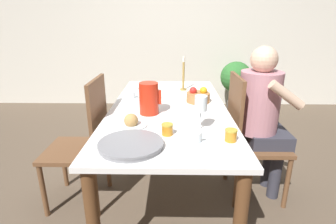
{
  "coord_description": "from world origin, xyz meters",
  "views": [
    {
      "loc": [
        0.03,
        -1.88,
        1.34
      ],
      "look_at": [
        0.0,
        -0.26,
        0.77
      ],
      "focal_mm": 28.0,
      "sensor_mm": 36.0,
      "label": 1
    }
  ],
  "objects_px": {
    "teacup_near_person": "(195,138)",
    "candlestick_tall": "(183,77)",
    "serving_tray": "(131,145)",
    "fruit_bowl": "(198,96)",
    "chair_person_side": "(248,136)",
    "teacup_across": "(131,96)",
    "wine_glass_water": "(201,105)",
    "bread_plate": "(131,123)",
    "jam_jar_amber": "(167,129)",
    "red_pitcher": "(149,98)",
    "potted_plant": "(236,79)",
    "chair_opposite": "(85,142)",
    "person_seated": "(263,111)",
    "jam_jar_red": "(231,135)"
  },
  "relations": [
    {
      "from": "teacup_near_person",
      "to": "candlestick_tall",
      "type": "height_order",
      "value": "candlestick_tall"
    },
    {
      "from": "teacup_near_person",
      "to": "serving_tray",
      "type": "distance_m",
      "value": 0.34
    },
    {
      "from": "fruit_bowl",
      "to": "candlestick_tall",
      "type": "relative_size",
      "value": 0.59
    },
    {
      "from": "chair_person_side",
      "to": "teacup_across",
      "type": "bearing_deg",
      "value": -105.46
    },
    {
      "from": "wine_glass_water",
      "to": "bread_plate",
      "type": "distance_m",
      "value": 0.44
    },
    {
      "from": "teacup_across",
      "to": "jam_jar_amber",
      "type": "distance_m",
      "value": 0.8
    },
    {
      "from": "red_pitcher",
      "to": "fruit_bowl",
      "type": "xyz_separation_m",
      "value": [
        0.37,
        0.28,
        -0.07
      ]
    },
    {
      "from": "potted_plant",
      "to": "candlestick_tall",
      "type": "bearing_deg",
      "value": -119.42
    },
    {
      "from": "wine_glass_water",
      "to": "candlestick_tall",
      "type": "bearing_deg",
      "value": 93.79
    },
    {
      "from": "wine_glass_water",
      "to": "potted_plant",
      "type": "relative_size",
      "value": 0.27
    },
    {
      "from": "fruit_bowl",
      "to": "bread_plate",
      "type": "bearing_deg",
      "value": -130.97
    },
    {
      "from": "red_pitcher",
      "to": "jam_jar_amber",
      "type": "bearing_deg",
      "value": -70.06
    },
    {
      "from": "fruit_bowl",
      "to": "candlestick_tall",
      "type": "distance_m",
      "value": 0.4
    },
    {
      "from": "wine_glass_water",
      "to": "red_pitcher",
      "type": "bearing_deg",
      "value": 138.76
    },
    {
      "from": "fruit_bowl",
      "to": "potted_plant",
      "type": "xyz_separation_m",
      "value": [
        0.75,
        1.9,
        -0.26
      ]
    },
    {
      "from": "chair_opposite",
      "to": "person_seated",
      "type": "height_order",
      "value": "person_seated"
    },
    {
      "from": "jam_jar_amber",
      "to": "red_pitcher",
      "type": "bearing_deg",
      "value": 109.94
    },
    {
      "from": "jam_jar_red",
      "to": "teacup_near_person",
      "type": "bearing_deg",
      "value": -174.47
    },
    {
      "from": "person_seated",
      "to": "wine_glass_water",
      "type": "distance_m",
      "value": 0.69
    },
    {
      "from": "chair_person_side",
      "to": "wine_glass_water",
      "type": "height_order",
      "value": "chair_person_side"
    },
    {
      "from": "chair_opposite",
      "to": "bread_plate",
      "type": "distance_m",
      "value": 0.52
    },
    {
      "from": "candlestick_tall",
      "to": "person_seated",
      "type": "bearing_deg",
      "value": -42.61
    },
    {
      "from": "chair_person_side",
      "to": "fruit_bowl",
      "type": "bearing_deg",
      "value": -114.34
    },
    {
      "from": "teacup_across",
      "to": "candlestick_tall",
      "type": "xyz_separation_m",
      "value": [
        0.45,
        0.29,
        0.09
      ]
    },
    {
      "from": "wine_glass_water",
      "to": "teacup_across",
      "type": "distance_m",
      "value": 0.84
    },
    {
      "from": "chair_person_side",
      "to": "chair_opposite",
      "type": "xyz_separation_m",
      "value": [
        -1.22,
        -0.12,
        0.0
      ]
    },
    {
      "from": "bread_plate",
      "to": "fruit_bowl",
      "type": "relative_size",
      "value": 1.03
    },
    {
      "from": "chair_opposite",
      "to": "jam_jar_amber",
      "type": "height_order",
      "value": "chair_opposite"
    },
    {
      "from": "teacup_near_person",
      "to": "candlestick_tall",
      "type": "relative_size",
      "value": 0.42
    },
    {
      "from": "wine_glass_water",
      "to": "potted_plant",
      "type": "distance_m",
      "value": 2.62
    },
    {
      "from": "wine_glass_water",
      "to": "chair_person_side",
      "type": "bearing_deg",
      "value": 43.76
    },
    {
      "from": "person_seated",
      "to": "potted_plant",
      "type": "distance_m",
      "value": 2.07
    },
    {
      "from": "red_pitcher",
      "to": "teacup_near_person",
      "type": "distance_m",
      "value": 0.54
    },
    {
      "from": "red_pitcher",
      "to": "bread_plate",
      "type": "xyz_separation_m",
      "value": [
        -0.09,
        -0.24,
        -0.08
      ]
    },
    {
      "from": "person_seated",
      "to": "bread_plate",
      "type": "distance_m",
      "value": 1.0
    },
    {
      "from": "wine_glass_water",
      "to": "jam_jar_red",
      "type": "height_order",
      "value": "wine_glass_water"
    },
    {
      "from": "red_pitcher",
      "to": "candlestick_tall",
      "type": "distance_m",
      "value": 0.71
    },
    {
      "from": "jam_jar_amber",
      "to": "potted_plant",
      "type": "height_order",
      "value": "jam_jar_amber"
    },
    {
      "from": "red_pitcher",
      "to": "fruit_bowl",
      "type": "bearing_deg",
      "value": 37.78
    },
    {
      "from": "jam_jar_amber",
      "to": "potted_plant",
      "type": "xyz_separation_m",
      "value": [
        0.99,
        2.54,
        -0.25
      ]
    },
    {
      "from": "chair_person_side",
      "to": "potted_plant",
      "type": "relative_size",
      "value": 1.26
    },
    {
      "from": "chair_person_side",
      "to": "teacup_across",
      "type": "relative_size",
      "value": 7.47
    },
    {
      "from": "person_seated",
      "to": "serving_tray",
      "type": "bearing_deg",
      "value": -53.59
    },
    {
      "from": "teacup_near_person",
      "to": "bread_plate",
      "type": "xyz_separation_m",
      "value": [
        -0.37,
        0.21,
        0.0
      ]
    },
    {
      "from": "teacup_near_person",
      "to": "jam_jar_red",
      "type": "relative_size",
      "value": 1.95
    },
    {
      "from": "red_pitcher",
      "to": "jam_jar_amber",
      "type": "height_order",
      "value": "red_pitcher"
    },
    {
      "from": "person_seated",
      "to": "teacup_across",
      "type": "relative_size",
      "value": 9.07
    },
    {
      "from": "person_seated",
      "to": "wine_glass_water",
      "type": "height_order",
      "value": "person_seated"
    },
    {
      "from": "chair_opposite",
      "to": "jam_jar_red",
      "type": "xyz_separation_m",
      "value": [
        0.95,
        -0.43,
        0.26
      ]
    },
    {
      "from": "teacup_across",
      "to": "potted_plant",
      "type": "distance_m",
      "value": 2.24
    }
  ]
}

